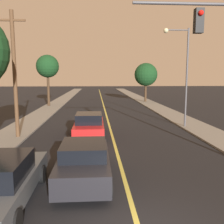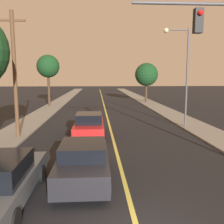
{
  "view_description": "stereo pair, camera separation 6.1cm",
  "coord_description": "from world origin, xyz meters",
  "px_view_note": "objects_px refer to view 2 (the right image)",
  "views": [
    {
      "loc": [
        -1.08,
        -5.34,
        3.93
      ],
      "look_at": [
        0.0,
        11.07,
        1.6
      ],
      "focal_mm": 40.0,
      "sensor_mm": 36.0,
      "label": 1
    },
    {
      "loc": [
        -1.02,
        -5.35,
        3.93
      ],
      "look_at": [
        0.0,
        11.07,
        1.6
      ],
      "focal_mm": 40.0,
      "sensor_mm": 36.0,
      "label": 2
    }
  ],
  "objects_px": {
    "car_outer_lane_front": "(1,181)",
    "tree_right_near": "(146,75)",
    "utility_pole_left": "(15,73)",
    "car_near_lane_front": "(83,161)",
    "car_near_lane_second": "(89,124)",
    "streetlamp_right": "(182,65)",
    "tree_left_far": "(48,67)"
  },
  "relations": [
    {
      "from": "streetlamp_right",
      "to": "utility_pole_left",
      "type": "xyz_separation_m",
      "value": [
        -11.49,
        -2.68,
        -0.66
      ]
    },
    {
      "from": "car_near_lane_second",
      "to": "utility_pole_left",
      "type": "relative_size",
      "value": 0.6
    },
    {
      "from": "car_near_lane_front",
      "to": "car_near_lane_second",
      "type": "relative_size",
      "value": 0.94
    },
    {
      "from": "car_outer_lane_front",
      "to": "tree_right_near",
      "type": "relative_size",
      "value": 0.85
    },
    {
      "from": "utility_pole_left",
      "to": "car_near_lane_front",
      "type": "bearing_deg",
      "value": -56.8
    },
    {
      "from": "car_near_lane_second",
      "to": "car_outer_lane_front",
      "type": "relative_size",
      "value": 0.94
    },
    {
      "from": "car_near_lane_front",
      "to": "utility_pole_left",
      "type": "relative_size",
      "value": 0.57
    },
    {
      "from": "utility_pole_left",
      "to": "tree_right_near",
      "type": "xyz_separation_m",
      "value": [
        12.71,
        22.08,
        0.07
      ]
    },
    {
      "from": "car_near_lane_second",
      "to": "tree_right_near",
      "type": "xyz_separation_m",
      "value": [
        8.16,
        21.71,
        3.46
      ]
    },
    {
      "from": "utility_pole_left",
      "to": "streetlamp_right",
      "type": "bearing_deg",
      "value": 13.12
    },
    {
      "from": "streetlamp_right",
      "to": "tree_left_far",
      "type": "relative_size",
      "value": 1.11
    },
    {
      "from": "car_near_lane_front",
      "to": "car_near_lane_second",
      "type": "xyz_separation_m",
      "value": [
        -0.0,
        7.33,
        0.01
      ]
    },
    {
      "from": "car_near_lane_second",
      "to": "car_near_lane_front",
      "type": "bearing_deg",
      "value": -90.0
    },
    {
      "from": "car_near_lane_second",
      "to": "utility_pole_left",
      "type": "height_order",
      "value": "utility_pole_left"
    },
    {
      "from": "streetlamp_right",
      "to": "utility_pole_left",
      "type": "height_order",
      "value": "utility_pole_left"
    },
    {
      "from": "tree_left_far",
      "to": "tree_right_near",
      "type": "bearing_deg",
      "value": 18.9
    },
    {
      "from": "car_near_lane_second",
      "to": "tree_left_far",
      "type": "distance_m",
      "value": 18.44
    },
    {
      "from": "car_outer_lane_front",
      "to": "tree_right_near",
      "type": "height_order",
      "value": "tree_right_near"
    },
    {
      "from": "car_near_lane_second",
      "to": "streetlamp_right",
      "type": "relative_size",
      "value": 0.64
    },
    {
      "from": "utility_pole_left",
      "to": "tree_left_far",
      "type": "distance_m",
      "value": 17.39
    },
    {
      "from": "car_near_lane_front",
      "to": "tree_left_far",
      "type": "height_order",
      "value": "tree_left_far"
    },
    {
      "from": "car_near_lane_second",
      "to": "tree_left_far",
      "type": "height_order",
      "value": "tree_left_far"
    },
    {
      "from": "streetlamp_right",
      "to": "utility_pole_left",
      "type": "relative_size",
      "value": 0.95
    },
    {
      "from": "streetlamp_right",
      "to": "tree_left_far",
      "type": "bearing_deg",
      "value": 130.89
    },
    {
      "from": "car_near_lane_second",
      "to": "tree_left_far",
      "type": "xyz_separation_m",
      "value": [
        -5.74,
        16.95,
        4.44
      ]
    },
    {
      "from": "car_near_lane_second",
      "to": "tree_left_far",
      "type": "relative_size",
      "value": 0.71
    },
    {
      "from": "car_near_lane_front",
      "to": "car_outer_lane_front",
      "type": "distance_m",
      "value": 2.92
    },
    {
      "from": "car_outer_lane_front",
      "to": "streetlamp_right",
      "type": "height_order",
      "value": "streetlamp_right"
    },
    {
      "from": "car_near_lane_second",
      "to": "utility_pole_left",
      "type": "xyz_separation_m",
      "value": [
        -4.55,
        -0.37,
        3.39
      ]
    },
    {
      "from": "car_outer_lane_front",
      "to": "streetlamp_right",
      "type": "xyz_separation_m",
      "value": [
        9.35,
        11.28,
        4.06
      ]
    },
    {
      "from": "utility_pole_left",
      "to": "tree_right_near",
      "type": "distance_m",
      "value": 25.47
    },
    {
      "from": "utility_pole_left",
      "to": "tree_right_near",
      "type": "bearing_deg",
      "value": 60.06
    }
  ]
}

